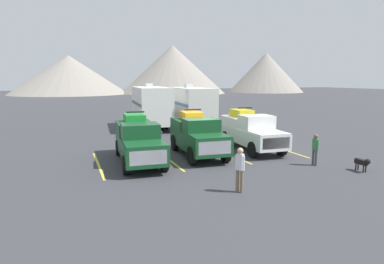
{
  "coord_description": "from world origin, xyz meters",
  "views": [
    {
      "loc": [
        -6.8,
        -16.68,
        4.27
      ],
      "look_at": [
        0.0,
        0.88,
        1.2
      ],
      "focal_mm": 30.55,
      "sensor_mm": 36.0,
      "label": 1
    }
  ],
  "objects_px": {
    "camper_trailer_a": "(151,105)",
    "camper_trailer_b": "(192,105)",
    "person_b": "(240,167)",
    "pickup_truck_a": "(138,139)",
    "pickup_truck_c": "(250,130)",
    "person_a": "(315,147)",
    "pickup_truck_b": "(197,134)",
    "dog": "(363,162)"
  },
  "relations": [
    {
      "from": "camper_trailer_a",
      "to": "camper_trailer_b",
      "type": "bearing_deg",
      "value": -13.45
    },
    {
      "from": "camper_trailer_b",
      "to": "person_b",
      "type": "bearing_deg",
      "value": -104.96
    },
    {
      "from": "pickup_truck_a",
      "to": "pickup_truck_c",
      "type": "distance_m",
      "value": 7.05
    },
    {
      "from": "camper_trailer_a",
      "to": "person_a",
      "type": "distance_m",
      "value": 15.81
    },
    {
      "from": "pickup_truck_b",
      "to": "pickup_truck_c",
      "type": "bearing_deg",
      "value": 4.89
    },
    {
      "from": "camper_trailer_b",
      "to": "dog",
      "type": "xyz_separation_m",
      "value": [
        2.34,
        -16.01,
        -1.55
      ]
    },
    {
      "from": "pickup_truck_a",
      "to": "camper_trailer_a",
      "type": "bearing_deg",
      "value": 72.47
    },
    {
      "from": "camper_trailer_a",
      "to": "person_a",
      "type": "bearing_deg",
      "value": -73.42
    },
    {
      "from": "pickup_truck_b",
      "to": "dog",
      "type": "bearing_deg",
      "value": -45.05
    },
    {
      "from": "pickup_truck_a",
      "to": "person_b",
      "type": "relative_size",
      "value": 3.44
    },
    {
      "from": "pickup_truck_c",
      "to": "dog",
      "type": "xyz_separation_m",
      "value": [
        2.27,
        -6.23,
        -0.72
      ]
    },
    {
      "from": "pickup_truck_b",
      "to": "camper_trailer_a",
      "type": "height_order",
      "value": "camper_trailer_a"
    },
    {
      "from": "pickup_truck_c",
      "to": "person_a",
      "type": "xyz_separation_m",
      "value": [
        0.98,
        -4.51,
        -0.26
      ]
    },
    {
      "from": "pickup_truck_c",
      "to": "dog",
      "type": "height_order",
      "value": "pickup_truck_c"
    },
    {
      "from": "pickup_truck_c",
      "to": "person_a",
      "type": "relative_size",
      "value": 3.55
    },
    {
      "from": "pickup_truck_a",
      "to": "person_b",
      "type": "bearing_deg",
      "value": -66.93
    },
    {
      "from": "pickup_truck_b",
      "to": "camper_trailer_a",
      "type": "distance_m",
      "value": 10.94
    },
    {
      "from": "camper_trailer_b",
      "to": "pickup_truck_c",
      "type": "bearing_deg",
      "value": -89.58
    },
    {
      "from": "person_a",
      "to": "pickup_truck_a",
      "type": "bearing_deg",
      "value": 153.58
    },
    {
      "from": "camper_trailer_b",
      "to": "camper_trailer_a",
      "type": "bearing_deg",
      "value": 166.55
    },
    {
      "from": "person_a",
      "to": "pickup_truck_b",
      "type": "bearing_deg",
      "value": 137.72
    },
    {
      "from": "person_a",
      "to": "person_b",
      "type": "height_order",
      "value": "person_b"
    },
    {
      "from": "pickup_truck_c",
      "to": "camper_trailer_a",
      "type": "height_order",
      "value": "camper_trailer_a"
    },
    {
      "from": "pickup_truck_b",
      "to": "person_a",
      "type": "xyz_separation_m",
      "value": [
        4.62,
        -4.2,
        -0.28
      ]
    },
    {
      "from": "pickup_truck_a",
      "to": "pickup_truck_c",
      "type": "relative_size",
      "value": 1.06
    },
    {
      "from": "dog",
      "to": "pickup_truck_a",
      "type": "bearing_deg",
      "value": 148.5
    },
    {
      "from": "pickup_truck_a",
      "to": "pickup_truck_b",
      "type": "relative_size",
      "value": 1.11
    },
    {
      "from": "pickup_truck_c",
      "to": "pickup_truck_a",
      "type": "bearing_deg",
      "value": -175.68
    },
    {
      "from": "camper_trailer_a",
      "to": "camper_trailer_b",
      "type": "xyz_separation_m",
      "value": [
        3.45,
        -0.82,
        -0.03
      ]
    },
    {
      "from": "pickup_truck_b",
      "to": "camper_trailer_b",
      "type": "distance_m",
      "value": 10.73
    },
    {
      "from": "camper_trailer_b",
      "to": "pickup_truck_b",
      "type": "bearing_deg",
      "value": -109.48
    },
    {
      "from": "pickup_truck_a",
      "to": "pickup_truck_b",
      "type": "xyz_separation_m",
      "value": [
        3.39,
        0.22,
        0.02
      ]
    },
    {
      "from": "pickup_truck_c",
      "to": "camper_trailer_b",
      "type": "xyz_separation_m",
      "value": [
        -0.07,
        9.77,
        0.84
      ]
    },
    {
      "from": "pickup_truck_a",
      "to": "pickup_truck_b",
      "type": "bearing_deg",
      "value": 3.7
    },
    {
      "from": "pickup_truck_b",
      "to": "pickup_truck_c",
      "type": "xyz_separation_m",
      "value": [
        3.64,
        0.31,
        -0.02
      ]
    },
    {
      "from": "camper_trailer_a",
      "to": "person_a",
      "type": "xyz_separation_m",
      "value": [
        4.5,
        -15.11,
        -1.12
      ]
    },
    {
      "from": "pickup_truck_b",
      "to": "pickup_truck_c",
      "type": "relative_size",
      "value": 0.95
    },
    {
      "from": "pickup_truck_a",
      "to": "camper_trailer_a",
      "type": "xyz_separation_m",
      "value": [
        3.52,
        11.13,
        0.87
      ]
    },
    {
      "from": "person_b",
      "to": "person_a",
      "type": "bearing_deg",
      "value": 21.09
    },
    {
      "from": "pickup_truck_c",
      "to": "dog",
      "type": "distance_m",
      "value": 6.67
    },
    {
      "from": "camper_trailer_b",
      "to": "dog",
      "type": "height_order",
      "value": "camper_trailer_b"
    },
    {
      "from": "camper_trailer_a",
      "to": "person_b",
      "type": "xyz_separation_m",
      "value": [
        -0.93,
        -17.2,
        -1.04
      ]
    }
  ]
}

